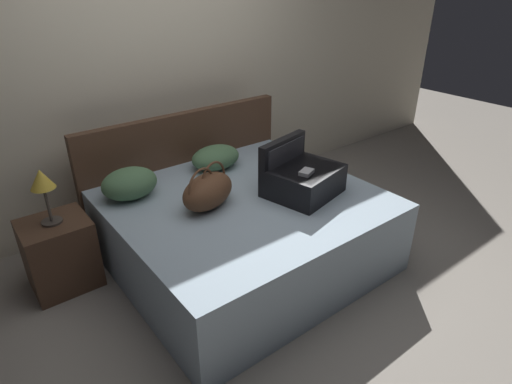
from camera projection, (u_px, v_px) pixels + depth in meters
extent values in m
plane|color=gray|center=(279.00, 287.00, 3.07)|extent=(12.00, 12.00, 0.00)
cube|color=beige|center=(157.00, 66.00, 3.63)|extent=(8.00, 0.10, 2.60)
cube|color=#99ADBC|center=(246.00, 230.00, 3.22)|extent=(1.82, 1.66, 0.55)
cube|color=#4C3323|center=(186.00, 167.00, 3.74)|extent=(1.85, 0.08, 0.98)
cube|color=black|center=(307.00, 182.00, 3.10)|extent=(0.57, 0.49, 0.21)
cube|color=#28282D|center=(307.00, 178.00, 3.08)|extent=(0.50, 0.43, 0.15)
cube|color=#99999E|center=(306.00, 173.00, 2.96)|extent=(0.13, 0.11, 0.03)
cube|color=black|center=(282.00, 163.00, 3.18)|extent=(0.50, 0.17, 0.38)
cube|color=#28282D|center=(286.00, 164.00, 3.16)|extent=(0.41, 0.11, 0.33)
ellipsoid|color=brown|center=(208.00, 191.00, 2.93)|extent=(0.49, 0.38, 0.24)
torus|color=brown|center=(201.00, 186.00, 2.85)|extent=(0.25, 0.10, 0.26)
torus|color=brown|center=(213.00, 179.00, 2.94)|extent=(0.25, 0.10, 0.26)
ellipsoid|color=#4C724C|center=(216.00, 157.00, 3.53)|extent=(0.44, 0.34, 0.19)
ellipsoid|color=#4C724C|center=(130.00, 183.00, 3.06)|extent=(0.40, 0.32, 0.22)
cube|color=#4C3323|center=(60.00, 254.00, 3.00)|extent=(0.44, 0.40, 0.51)
cylinder|color=#3F3833|center=(52.00, 221.00, 2.87)|extent=(0.13, 0.13, 0.01)
cylinder|color=#4C443D|center=(48.00, 205.00, 2.82)|extent=(0.02, 0.02, 0.24)
cone|color=gold|center=(41.00, 179.00, 2.73)|extent=(0.16, 0.16, 0.13)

